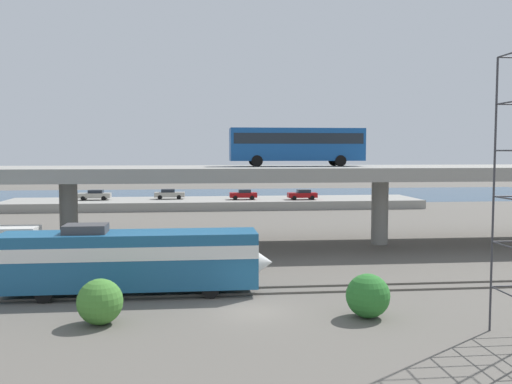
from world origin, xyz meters
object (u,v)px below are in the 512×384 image
at_px(parked_car_0, 303,194).
at_px(parked_car_3, 243,194).
at_px(parked_car_2, 169,194).
at_px(train_locomotive, 143,258).
at_px(parked_car_1, 95,195).
at_px(transit_bus_on_overpass, 297,143).

relative_size(parked_car_0, parked_car_3, 1.07).
bearing_deg(parked_car_2, train_locomotive, -89.06).
relative_size(train_locomotive, parked_car_0, 3.66).
height_order(parked_car_0, parked_car_3, same).
distance_m(train_locomotive, parked_car_0, 52.15).
xyz_separation_m(parked_car_0, parked_car_3, (-8.65, 1.09, -0.00)).
bearing_deg(train_locomotive, parked_car_1, 102.80).
height_order(transit_bus_on_overpass, parked_car_1, transit_bus_on_overpass).
relative_size(transit_bus_on_overpass, parked_car_1, 2.56).
relative_size(transit_bus_on_overpass, parked_car_0, 2.80).
height_order(train_locomotive, parked_car_3, train_locomotive).
height_order(parked_car_2, parked_car_3, same).
height_order(train_locomotive, transit_bus_on_overpass, transit_bus_on_overpass).
height_order(transit_bus_on_overpass, parked_car_2, transit_bus_on_overpass).
bearing_deg(parked_car_3, parked_car_1, -3.83).
height_order(train_locomotive, parked_car_0, train_locomotive).
xyz_separation_m(parked_car_1, parked_car_2, (10.78, 0.58, -0.00)).
height_order(parked_car_1, parked_car_3, same).
bearing_deg(parked_car_2, parked_car_1, -176.91).
bearing_deg(parked_car_2, transit_bus_on_overpass, -69.51).
xyz_separation_m(parked_car_2, parked_car_3, (10.93, -2.04, -0.00)).
distance_m(parked_car_1, parked_car_3, 21.76).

